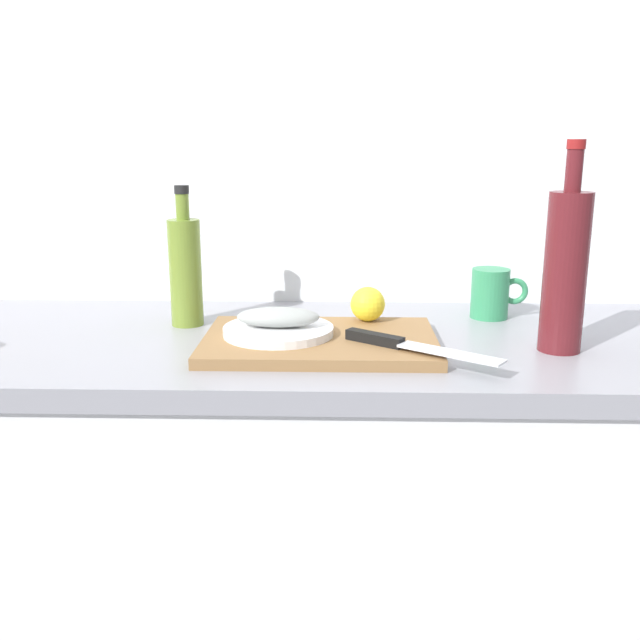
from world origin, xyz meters
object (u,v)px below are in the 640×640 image
at_px(white_plate, 278,331).
at_px(chef_knife, 401,344).
at_px(lemon_0, 368,304).
at_px(wine_bottle, 565,269).
at_px(olive_oil_bottle, 185,269).
at_px(cutting_board, 320,341).
at_px(coffee_mug_0, 491,293).
at_px(fish_fillet, 278,317).

height_order(white_plate, chef_knife, chef_knife).
bearing_deg(lemon_0, wine_bottle, -20.06).
bearing_deg(white_plate, olive_oil_bottle, 143.97).
height_order(cutting_board, white_plate, white_plate).
height_order(white_plate, coffee_mug_0, coffee_mug_0).
relative_size(lemon_0, coffee_mug_0, 0.57).
bearing_deg(coffee_mug_0, fish_fillet, -152.90).
xyz_separation_m(wine_bottle, coffee_mug_0, (-0.07, 0.24, -0.10)).
relative_size(cutting_board, white_plate, 2.09).
relative_size(cutting_board, olive_oil_bottle, 1.50).
relative_size(chef_knife, coffee_mug_0, 2.14).
xyz_separation_m(fish_fillet, lemon_0, (0.17, 0.11, 0.00)).
bearing_deg(fish_fillet, chef_knife, -20.80).
height_order(fish_fillet, coffee_mug_0, coffee_mug_0).
height_order(olive_oil_bottle, coffee_mug_0, olive_oil_bottle).
relative_size(white_plate, fish_fillet, 1.33).
relative_size(chef_knife, wine_bottle, 0.69).
bearing_deg(wine_bottle, cutting_board, 178.68).
height_order(chef_knife, coffee_mug_0, coffee_mug_0).
bearing_deg(coffee_mug_0, white_plate, -152.90).
bearing_deg(white_plate, cutting_board, -5.62).
height_order(white_plate, fish_fillet, fish_fillet).
relative_size(fish_fillet, wine_bottle, 0.41).
bearing_deg(olive_oil_bottle, lemon_0, -5.93).
xyz_separation_m(chef_knife, wine_bottle, (0.29, 0.06, 0.12)).
distance_m(lemon_0, olive_oil_bottle, 0.37).
distance_m(lemon_0, wine_bottle, 0.37).
bearing_deg(fish_fillet, coffee_mug_0, 27.10).
bearing_deg(cutting_board, lemon_0, 51.50).
bearing_deg(coffee_mug_0, chef_knife, -125.24).
xyz_separation_m(lemon_0, wine_bottle, (0.34, -0.12, 0.09)).
bearing_deg(olive_oil_bottle, chef_knife, -28.61).
bearing_deg(lemon_0, olive_oil_bottle, 174.07).
relative_size(wine_bottle, coffee_mug_0, 3.09).
distance_m(chef_knife, wine_bottle, 0.32).
height_order(lemon_0, wine_bottle, wine_bottle).
distance_m(olive_oil_bottle, wine_bottle, 0.72).
height_order(white_plate, wine_bottle, wine_bottle).
relative_size(lemon_0, olive_oil_bottle, 0.24).
height_order(white_plate, lemon_0, lemon_0).
bearing_deg(coffee_mug_0, wine_bottle, -72.83).
xyz_separation_m(lemon_0, olive_oil_bottle, (-0.36, 0.04, 0.06)).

